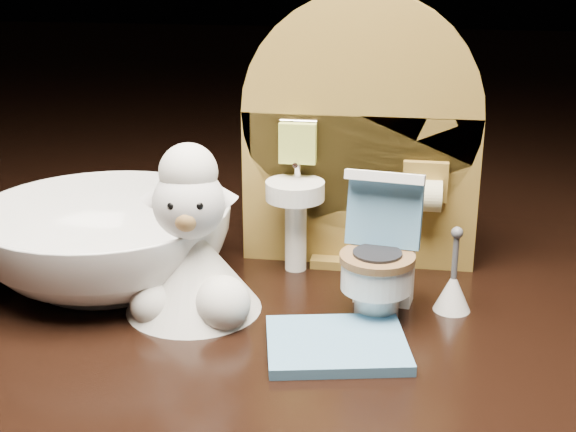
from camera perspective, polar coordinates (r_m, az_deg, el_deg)
backdrop_panel at (r=0.44m, az=5.05°, el=4.76°), size 0.13×0.05×0.15m
toy_toilet at (r=0.39m, az=6.61°, el=-3.27°), size 0.04×0.05×0.07m
bath_mat at (r=0.37m, az=3.48°, el=-9.11°), size 0.07×0.06×0.00m
toilet_brush at (r=0.41m, az=11.64°, el=-5.08°), size 0.02×0.02×0.04m
plush_lamb at (r=0.39m, az=-6.84°, el=-2.71°), size 0.07×0.07×0.09m
ceramic_bowl at (r=0.44m, az=-12.82°, el=-1.92°), size 0.14×0.14×0.04m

